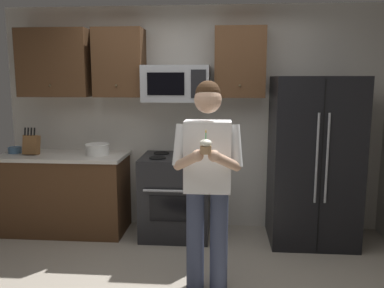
% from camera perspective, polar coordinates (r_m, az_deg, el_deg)
% --- Properties ---
extents(wall_back, '(4.40, 0.10, 2.60)m').
position_cam_1_polar(wall_back, '(4.76, -0.04, 3.62)').
color(wall_back, beige).
rests_on(wall_back, ground).
extents(oven_range, '(0.76, 0.70, 0.93)m').
position_cam_1_polar(oven_range, '(4.55, -2.34, -7.42)').
color(oven_range, black).
rests_on(oven_range, ground).
extents(microwave, '(0.74, 0.41, 0.40)m').
position_cam_1_polar(microwave, '(4.48, -2.26, 8.64)').
color(microwave, '#9EA0A5').
extents(refrigerator, '(0.90, 0.75, 1.80)m').
position_cam_1_polar(refrigerator, '(4.48, 16.98, -2.32)').
color(refrigerator, black).
rests_on(refrigerator, ground).
extents(cabinet_row_upper, '(2.78, 0.36, 0.76)m').
position_cam_1_polar(cabinet_row_upper, '(4.64, -9.42, 11.40)').
color(cabinet_row_upper, '#4C301C').
extents(counter_left, '(1.44, 0.66, 0.92)m').
position_cam_1_polar(counter_left, '(4.90, -17.70, -6.65)').
color(counter_left, '#4C301C').
rests_on(counter_left, ground).
extents(knife_block, '(0.16, 0.15, 0.32)m').
position_cam_1_polar(knife_block, '(4.87, -22.04, -0.07)').
color(knife_block, brown).
rests_on(knife_block, counter_left).
extents(bowl_large_white, '(0.27, 0.27, 0.13)m').
position_cam_1_polar(bowl_large_white, '(4.63, -13.41, -0.69)').
color(bowl_large_white, white).
rests_on(bowl_large_white, counter_left).
extents(bowl_small_colored, '(0.15, 0.15, 0.07)m').
position_cam_1_polar(bowl_small_colored, '(5.06, -24.07, -0.77)').
color(bowl_small_colored, '#4C7299').
rests_on(bowl_small_colored, counter_left).
extents(person, '(0.60, 0.48, 1.76)m').
position_cam_1_polar(person, '(3.26, 2.22, -4.48)').
color(person, '#383F59').
rests_on(person, ground).
extents(cupcake, '(0.09, 0.09, 0.17)m').
position_cam_1_polar(cupcake, '(2.88, 1.98, -0.31)').
color(cupcake, '#A87F56').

